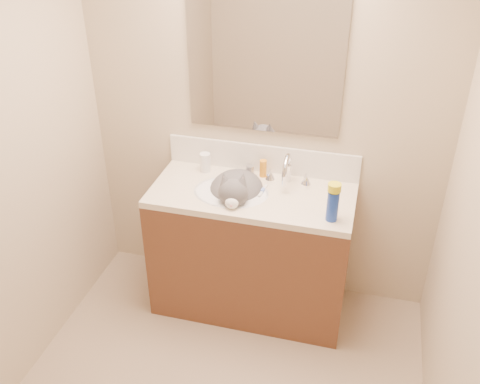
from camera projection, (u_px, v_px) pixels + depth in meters
The scene contains 16 objects.
room_shell at pixel (193, 179), 2.01m from camera, with size 2.24×2.54×2.52m.
vanity_cabinet at pixel (251, 253), 3.37m from camera, with size 1.20×0.55×0.82m, color #59321E.
counter_slab at pixel (252, 195), 3.15m from camera, with size 1.20×0.55×0.04m, color beige.
basin at pixel (231, 202), 3.17m from camera, with size 0.45×0.36×0.14m, color white.
faucet at pixel (287, 172), 3.17m from camera, with size 0.28×0.20×0.21m.
cat at pixel (236, 192), 3.17m from camera, with size 0.42×0.48×0.35m.
backsplash at pixel (262, 158), 3.31m from camera, with size 1.20×0.02×0.18m, color silver.
mirror at pixel (264, 65), 3.00m from camera, with size 0.90×0.02×0.80m, color white.
pill_bottle at pixel (205, 162), 3.33m from camera, with size 0.07×0.07×0.12m, color white.
pill_label at pixel (205, 165), 3.33m from camera, with size 0.06×0.06×0.04m, color #F64E29.
silver_jar at pixel (250, 170), 3.31m from camera, with size 0.05×0.05×0.06m, color #B7B7BC.
amber_bottle at pixel (263, 168), 3.27m from camera, with size 0.04×0.04×0.11m, color orange.
toothbrush at pixel (263, 191), 3.14m from camera, with size 0.02×0.14×0.01m, color white.
toothbrush_head at pixel (263, 190), 3.14m from camera, with size 0.02×0.03×0.02m, color #6F90ED.
spray_can at pixel (333, 206), 2.85m from camera, with size 0.06×0.06×0.17m, color #16359E.
spray_cap at pixel (334, 188), 2.79m from camera, with size 0.07×0.07×0.04m, color yellow.
Camera 1 is at (0.62, -1.64, 2.49)m, focal length 40.00 mm.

